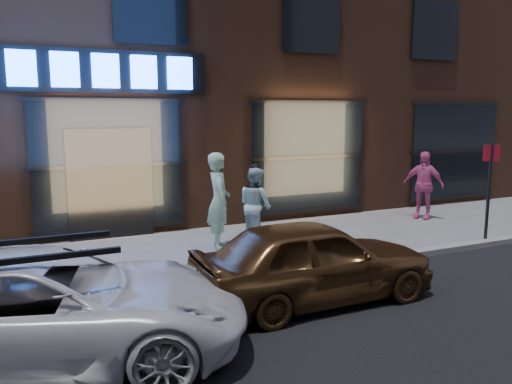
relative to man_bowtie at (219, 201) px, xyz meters
The scene contains 9 objects.
ground 3.00m from the man_bowtie, 130.84° to the right, with size 90.00×90.00×0.00m, color slate.
curb 2.98m from the man_bowtie, 130.84° to the right, with size 60.00×0.25×0.12m, color gray.
storefront_building 7.42m from the man_bowtie, 107.60° to the left, with size 30.20×8.28×10.30m.
man_bowtie is the anchor object (origin of this frame).
man_cap 0.90m from the man_bowtie, ahead, with size 0.78×0.61×1.61m, color white.
passerby 5.84m from the man_bowtie, ahead, with size 1.03×0.43×1.76m, color pink.
white_suv 4.98m from the man_bowtie, 133.07° to the right, with size 2.08×4.51×1.25m, color silver.
gold_sedan 3.33m from the man_bowtie, 85.64° to the right, with size 1.46×3.63×1.24m, color brown.
sign_post 5.58m from the man_bowtie, 21.50° to the right, with size 0.32×0.16×2.11m.
Camera 1 is at (-1.55, -7.18, 2.76)m, focal length 35.00 mm.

